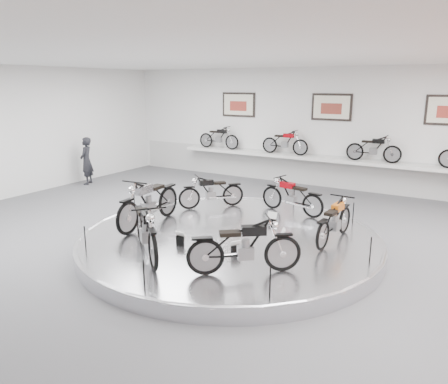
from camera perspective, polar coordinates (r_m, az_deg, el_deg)
The scene contains 19 objects.
floor at distance 9.28m, azimuth -0.22°, elevation -7.81°, with size 16.00×16.00×0.00m, color #4F4F52.
ceiling at distance 8.64m, azimuth -0.25°, elevation 17.68°, with size 16.00×16.00×0.00m, color white.
wall_back at distance 15.12m, azimuth 13.76°, elevation 8.07°, with size 16.00×16.00×0.00m, color white.
dado_band at distance 15.31m, azimuth 13.42°, elevation 2.66°, with size 15.68×0.04×1.10m, color #BCBCBA.
display_platform at distance 9.46m, azimuth 0.72°, elevation -6.38°, with size 6.40×6.40×0.30m, color silver.
platform_rim at distance 9.42m, azimuth 0.73°, elevation -5.70°, with size 6.40×6.40×0.10m, color #B2B2BA.
shelf at distance 14.96m, azimuth 13.19°, elevation 4.18°, with size 11.00×0.55×0.10m, color silver.
poster_left at distance 16.41m, azimuth 1.91°, elevation 11.33°, with size 1.35×0.06×0.88m, color white.
poster_center at distance 15.03m, azimuth 13.86°, elevation 10.71°, with size 1.35×0.06×0.88m, color white.
shelf_bike_a at distance 16.65m, azimuth -0.69°, elevation 6.94°, with size 1.22×0.42×0.73m, color black, non-canonical shape.
shelf_bike_b at distance 15.42m, azimuth 7.94°, elevation 6.25°, with size 1.22×0.42×0.73m, color #8D040C, non-canonical shape.
shelf_bike_c at distance 14.53m, azimuth 18.93°, elevation 5.17°, with size 1.22×0.42×0.73m, color black, non-canonical shape.
bike_a at distance 9.14m, azimuth 14.24°, elevation -3.62°, with size 1.52×0.54×0.89m, color #C95F12, non-canonical shape.
bike_b at distance 10.94m, azimuth 8.86°, elevation -0.48°, with size 1.52×0.54×0.89m, color #8D040C, non-canonical shape.
bike_c at distance 11.30m, azimuth -1.66°, elevation 0.09°, with size 1.48×0.52×0.87m, color black, non-canonical shape.
bike_d at distance 10.00m, azimuth -9.79°, elevation -1.21°, with size 1.90×0.67×1.12m, color #A2A2A7, non-canonical shape.
bike_e at distance 8.24m, azimuth -10.16°, elevation -4.74°, with size 1.79×0.63×1.05m, color black, non-canonical shape.
bike_f at distance 7.38m, azimuth 2.68°, elevation -7.07°, with size 1.66×0.59×0.98m, color black, non-canonical shape.
visitor at distance 16.01m, azimuth -17.52°, elevation 3.89°, with size 0.60×0.40×1.65m, color black.
Camera 1 is at (4.46, -7.38, 3.43)m, focal length 35.00 mm.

